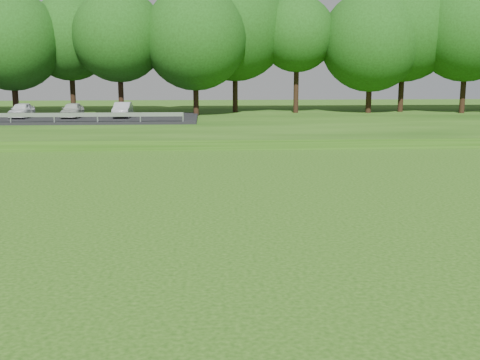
{
  "coord_description": "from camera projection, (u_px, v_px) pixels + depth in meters",
  "views": [
    {
      "loc": [
        -11.28,
        -16.03,
        4.97
      ],
      "look_at": [
        -10.21,
        2.97,
        1.3
      ],
      "focal_mm": 45.0,
      "sensor_mm": 36.0,
      "label": 1
    }
  ],
  "objects": [
    {
      "name": "berm",
      "position": [
        340.0,
        121.0,
        50.55
      ],
      "size": [
        130.0,
        30.0,
        0.6
      ],
      "primitive_type": "cube",
      "color": "#19410C",
      "rests_on": "ground"
    },
    {
      "name": "walking_path",
      "position": [
        390.0,
        146.0,
        36.88
      ],
      "size": [
        130.0,
        1.6,
        0.04
      ],
      "primitive_type": "cube",
      "color": "gray",
      "rests_on": "ground"
    },
    {
      "name": "treeline",
      "position": [
        333.0,
        28.0,
        53.0
      ],
      "size": [
        104.0,
        7.0,
        15.0
      ],
      "primitive_type": null,
      "color": "#183E0E",
      "rests_on": "berm"
    },
    {
      "name": "parking_lot",
      "position": [
        47.0,
        115.0,
        47.9
      ],
      "size": [
        24.0,
        9.0,
        1.38
      ],
      "color": "black",
      "rests_on": "berm"
    }
  ]
}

